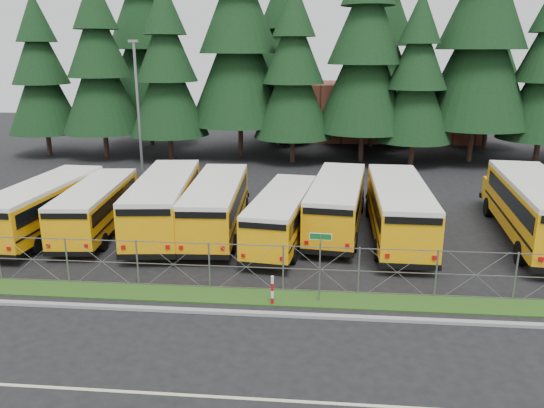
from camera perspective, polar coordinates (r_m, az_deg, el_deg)
The scene contains 29 objects.
ground at distance 22.65m, azimuth 3.92°, elevation -8.34°, with size 120.00×120.00×0.00m, color black.
curb at distance 19.84m, azimuth 3.70°, elevation -11.89°, with size 50.00×0.25×0.12m, color gray.
grass_verge at distance 21.10m, azimuth 3.81°, elevation -10.18°, with size 50.00×1.40×0.06m, color #1E4513.
road_lane_line at distance 15.71m, azimuth 3.17°, elevation -20.46°, with size 50.00×0.12×0.01m, color beige.
chainlink_fence at distance 21.33m, azimuth 3.91°, elevation -7.01°, with size 44.00×0.10×2.00m, color gray, non-canonical shape.
brick_building at distance 61.22m, azimuth 10.61°, elevation 9.88°, with size 22.00×10.00×6.00m, color brown.
bus_0 at distance 30.53m, azimuth -22.90°, elevation -0.31°, with size 2.52×10.67×2.80m, color #FCA807, non-canonical shape.
bus_1 at distance 29.74m, azimuth -18.14°, elevation -0.41°, with size 2.36×9.99×2.62m, color #FCA807, non-canonical shape.
bus_2 at distance 28.91m, azimuth -11.32°, elevation 0.02°, with size 2.70×11.45×3.00m, color #FCA807, non-canonical shape.
bus_3 at distance 28.31m, azimuth -5.88°, elevation -0.26°, with size 2.56×10.84×2.84m, color #FCA807, non-canonical shape.
bus_4 at distance 26.85m, azimuth 1.23°, elevation -1.36°, with size 2.34×9.93×2.60m, color #FCA807, non-canonical shape.
bus_5 at distance 28.74m, azimuth 7.04°, elevation -0.05°, with size 2.55×10.82×2.84m, color #FCA807, non-canonical shape.
bus_6 at distance 27.97m, azimuth 13.35°, elevation -0.68°, with size 2.68×11.35×2.98m, color #FCA807, non-canonical shape.
bus_east at distance 29.92m, azimuth 26.22°, elevation -0.60°, with size 2.90×12.28×3.22m, color #FCA807, non-canonical shape.
street_sign at distance 20.19m, azimuth 5.20°, elevation -5.24°, with size 0.84×0.55×2.81m.
striped_bollard at distance 20.42m, azimuth 0.03°, elevation -9.30°, with size 0.11×0.11×1.20m, color #B20C0C.
light_standard at distance 40.28m, azimuth -14.20°, elevation 10.14°, with size 0.70×0.35×10.14m.
conifer_0 at distance 53.30m, azimuth -23.59°, elevation 12.50°, with size 6.52×6.52×14.41m, color black, non-canonical shape.
conifer_1 at distance 50.27m, azimuth -18.06°, elevation 13.72°, with size 7.17×7.17×15.85m, color black, non-canonical shape.
conifer_2 at distance 47.68m, azimuth -11.24°, elevation 13.69°, with size 6.86×6.86×15.18m, color black, non-canonical shape.
conifer_3 at distance 48.57m, azimuth -3.55°, elevation 17.01°, with size 9.17×9.17×20.29m, color black, non-canonical shape.
conifer_4 at distance 45.80m, azimuth 2.32°, elevation 13.72°, with size 6.75×6.75×14.92m, color black, non-canonical shape.
conifer_5 at distance 46.76m, azimuth 10.03°, elevation 15.67°, with size 8.31×8.31×18.38m, color black, non-canonical shape.
conifer_6 at distance 46.06m, azimuth 15.30°, elevation 12.69°, with size 6.37×6.37×14.09m, color black, non-canonical shape.
conifer_7 at distance 49.16m, azimuth 21.63°, elevation 16.38°, with size 9.50×9.50×21.02m, color black, non-canonical shape.
conifer_10 at distance 55.93m, azimuth -13.41°, elevation 16.93°, with size 9.55×9.55×21.12m, color black, non-canonical shape.
conifer_11 at distance 54.80m, azimuth 0.73°, elevation 14.82°, with size 7.34×7.34×16.24m, color black, non-canonical shape.
conifer_12 at distance 54.81m, azimuth 11.14°, elevation 17.45°, with size 9.87×9.87×21.83m, color black, non-canonical shape.
conifer_13 at distance 57.04m, azimuth 22.60°, elevation 12.93°, with size 6.67×6.67×14.75m, color black, non-canonical shape.
Camera 1 is at (0.32, -20.62, 9.36)m, focal length 35.00 mm.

